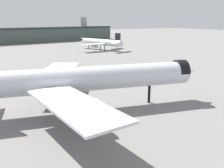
% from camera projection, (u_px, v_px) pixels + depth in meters
% --- Properties ---
extents(ground, '(900.00, 900.00, 0.00)m').
position_uv_depth(ground, '(90.00, 105.00, 68.46)').
color(ground, slate).
extents(airliner_near_gate, '(67.19, 60.41, 18.41)m').
position_uv_depth(airliner_near_gate, '(80.00, 80.00, 63.34)').
color(airliner_near_gate, silver).
rests_on(airliner_near_gate, ground).
extents(airliner_far_taxiway, '(40.04, 44.96, 13.42)m').
position_uv_depth(airliner_far_taxiway, '(101.00, 42.00, 189.92)').
color(airliner_far_taxiway, silver).
rests_on(airliner_far_taxiway, ground).
extents(terminal_building, '(197.56, 46.70, 25.48)m').
position_uv_depth(terminal_building, '(26.00, 35.00, 247.24)').
color(terminal_building, '#475651').
rests_on(terminal_building, ground).
extents(service_truck_front, '(3.64, 5.89, 3.00)m').
position_uv_depth(service_truck_front, '(90.00, 72.00, 104.18)').
color(service_truck_front, black).
rests_on(service_truck_front, ground).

